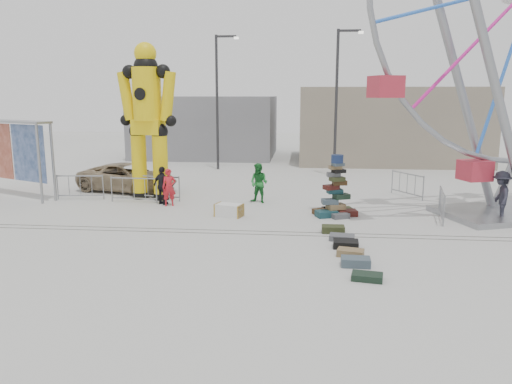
# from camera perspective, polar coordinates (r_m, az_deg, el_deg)

# --- Properties ---
(ground) EXTENTS (90.00, 90.00, 0.00)m
(ground) POSITION_cam_1_polar(r_m,az_deg,el_deg) (15.91, 0.68, -5.49)
(ground) COLOR #9E9E99
(ground) RESTS_ON ground
(track_line_near) EXTENTS (40.00, 0.04, 0.01)m
(track_line_near) POSITION_cam_1_polar(r_m,az_deg,el_deg) (16.48, 0.85, -4.88)
(track_line_near) COLOR #47443F
(track_line_near) RESTS_ON ground
(track_line_far) EXTENTS (40.00, 0.04, 0.01)m
(track_line_far) POSITION_cam_1_polar(r_m,az_deg,el_deg) (16.87, 0.96, -4.51)
(track_line_far) COLOR #47443F
(track_line_far) RESTS_ON ground
(building_right) EXTENTS (12.00, 8.00, 5.00)m
(building_right) POSITION_cam_1_polar(r_m,az_deg,el_deg) (35.72, 14.85, 7.44)
(building_right) COLOR gray
(building_right) RESTS_ON ground
(building_left) EXTENTS (10.00, 8.00, 4.40)m
(building_left) POSITION_cam_1_polar(r_m,az_deg,el_deg) (37.97, -5.59, 7.49)
(building_left) COLOR gray
(building_left) RESTS_ON ground
(lamp_post_right) EXTENTS (1.41, 0.25, 8.00)m
(lamp_post_right) POSITION_cam_1_polar(r_m,az_deg,el_deg) (28.25, 9.37, 10.82)
(lamp_post_right) COLOR #2D2D30
(lamp_post_right) RESTS_ON ground
(lamp_post_left) EXTENTS (1.41, 0.25, 8.00)m
(lamp_post_left) POSITION_cam_1_polar(r_m,az_deg,el_deg) (30.64, -4.31, 10.94)
(lamp_post_left) COLOR #2D2D30
(lamp_post_left) RESTS_ON ground
(suitcase_tower) EXTENTS (1.75, 1.52, 2.33)m
(suitcase_tower) POSITION_cam_1_polar(r_m,az_deg,el_deg) (19.19, 9.05, -0.74)
(suitcase_tower) COLOR #173E47
(suitcase_tower) RESTS_ON ground
(crash_test_dummy) EXTENTS (2.76, 1.21, 6.91)m
(crash_test_dummy) POSITION_cam_1_polar(r_m,az_deg,el_deg) (22.13, -12.26, 8.51)
(crash_test_dummy) COLOR black
(crash_test_dummy) RESTS_ON ground
(banner_scaffold) EXTENTS (4.64, 2.69, 3.43)m
(banner_scaffold) POSITION_cam_1_polar(r_m,az_deg,el_deg) (24.66, -26.19, 5.39)
(banner_scaffold) COLOR gray
(banner_scaffold) RESTS_ON ground
(steamer_trunk) EXTENTS (1.13, 0.84, 0.47)m
(steamer_trunk) POSITION_cam_1_polar(r_m,az_deg,el_deg) (18.90, -3.09, -2.09)
(steamer_trunk) COLOR silver
(steamer_trunk) RESTS_ON ground
(row_case_0) EXTENTS (0.75, 0.47, 0.23)m
(row_case_0) POSITION_cam_1_polar(r_m,az_deg,el_deg) (16.89, 8.82, -4.22)
(row_case_0) COLOR #32381C
(row_case_0) RESTS_ON ground
(row_case_1) EXTENTS (0.84, 0.60, 0.17)m
(row_case_1) POSITION_cam_1_polar(r_m,az_deg,el_deg) (16.09, 9.79, -5.14)
(row_case_1) COLOR #53545A
(row_case_1) RESTS_ON ground
(row_case_2) EXTENTS (0.78, 0.61, 0.22)m
(row_case_2) POSITION_cam_1_polar(r_m,az_deg,el_deg) (15.34, 10.23, -5.87)
(row_case_2) COLOR black
(row_case_2) RESTS_ON ground
(row_case_3) EXTENTS (0.82, 0.59, 0.21)m
(row_case_3) POSITION_cam_1_polar(r_m,az_deg,el_deg) (14.57, 10.74, -6.83)
(row_case_3) COLOR olive
(row_case_3) RESTS_ON ground
(row_case_4) EXTENTS (0.79, 0.50, 0.24)m
(row_case_4) POSITION_cam_1_polar(r_m,az_deg,el_deg) (13.78, 11.32, -7.83)
(row_case_4) COLOR #42535E
(row_case_4) RESTS_ON ground
(row_case_5) EXTENTS (0.83, 0.60, 0.17)m
(row_case_5) POSITION_cam_1_polar(r_m,az_deg,el_deg) (12.87, 12.59, -9.43)
(row_case_5) COLOR black
(row_case_5) RESTS_ON ground
(barricade_dummy_a) EXTENTS (2.00, 0.31, 1.10)m
(barricade_dummy_a) POSITION_cam_1_polar(r_m,az_deg,el_deg) (23.16, -19.43, 0.53)
(barricade_dummy_a) COLOR gray
(barricade_dummy_a) RESTS_ON ground
(barricade_dummy_b) EXTENTS (2.00, 0.20, 1.10)m
(barricade_dummy_b) POSITION_cam_1_polar(r_m,az_deg,el_deg) (21.87, -13.78, 0.25)
(barricade_dummy_b) COLOR gray
(barricade_dummy_b) RESTS_ON ground
(barricade_dummy_c) EXTENTS (1.99, 0.45, 1.10)m
(barricade_dummy_c) POSITION_cam_1_polar(r_m,az_deg,el_deg) (22.10, -11.12, 0.48)
(barricade_dummy_c) COLOR gray
(barricade_dummy_c) RESTS_ON ground
(barricade_wheel_front) EXTENTS (0.45, 1.99, 1.10)m
(barricade_wheel_front) POSITION_cam_1_polar(r_m,az_deg,el_deg) (19.50, 20.46, -1.43)
(barricade_wheel_front) COLOR gray
(barricade_wheel_front) RESTS_ON ground
(barricade_wheel_back) EXTENTS (1.11, 1.77, 1.10)m
(barricade_wheel_back) POSITION_cam_1_polar(r_m,az_deg,el_deg) (23.42, 16.88, 0.79)
(barricade_wheel_back) COLOR gray
(barricade_wheel_back) RESTS_ON ground
(pedestrian_red) EXTENTS (0.65, 0.53, 1.55)m
(pedestrian_red) POSITION_cam_1_polar(r_m,az_deg,el_deg) (20.86, -9.91, 0.52)
(pedestrian_red) COLOR red
(pedestrian_red) RESTS_ON ground
(pedestrian_green) EXTENTS (1.01, 0.92, 1.69)m
(pedestrian_green) POSITION_cam_1_polar(r_m,az_deg,el_deg) (21.14, 0.34, 1.02)
(pedestrian_green) COLOR #1C712A
(pedestrian_green) RESTS_ON ground
(pedestrian_black) EXTENTS (1.01, 0.78, 1.60)m
(pedestrian_black) POSITION_cam_1_polar(r_m,az_deg,el_deg) (21.18, -10.64, 0.73)
(pedestrian_black) COLOR black
(pedestrian_black) RESTS_ON ground
(pedestrian_grey) EXTENTS (0.89, 1.30, 1.85)m
(pedestrian_grey) POSITION_cam_1_polar(r_m,az_deg,el_deg) (20.08, 26.19, -0.43)
(pedestrian_grey) COLOR #22222D
(pedestrian_grey) RESTS_ON ground
(parked_suv) EXTENTS (5.18, 3.40, 1.32)m
(parked_suv) POSITION_cam_1_polar(r_m,az_deg,el_deg) (24.50, -14.47, 1.62)
(parked_suv) COLOR #927D5E
(parked_suv) RESTS_ON ground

